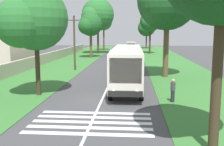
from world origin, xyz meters
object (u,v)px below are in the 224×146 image
at_px(utility_pole, 74,42).
at_px(roadside_tree_left_1, 90,25).
at_px(trailing_car_0, 130,61).
at_px(roadside_tree_left_3, 97,15).
at_px(roadside_tree_right_0, 146,28).
at_px(roadside_building, 5,41).
at_px(pedestrian, 173,90).
at_px(roadside_tree_right_3, 165,2).
at_px(trailing_car_1, 131,55).
at_px(roadside_tree_left_2, 33,20).
at_px(coach_bus, 127,65).
at_px(trailing_car_2, 114,52).
at_px(roadside_tree_right_1, 150,22).
at_px(roadside_tree_left_0, 103,22).
at_px(trailing_minibus_0, 131,46).

bearing_deg(utility_pole, roadside_tree_left_1, 2.02).
bearing_deg(trailing_car_0, roadside_tree_left_3, 19.63).
relative_size(roadside_tree_right_0, roadside_building, 0.79).
relative_size(roadside_tree_right_0, pedestrian, 5.15).
relative_size(trailing_car_0, roadside_tree_left_3, 0.34).
distance_m(roadside_tree_left_3, roadside_tree_right_3, 33.93).
bearing_deg(trailing_car_1, pedestrian, -174.10).
distance_m(roadside_tree_left_2, roadside_tree_right_0, 62.78).
bearing_deg(trailing_car_1, roadside_tree_right_0, -7.44).
height_order(coach_bus, roadside_tree_left_1, roadside_tree_left_1).
xyz_separation_m(coach_bus, roadside_tree_left_2, (-2.99, 7.22, 3.79)).
bearing_deg(trailing_car_0, trailing_car_2, 11.52).
distance_m(trailing_car_2, roadside_tree_right_0, 26.08).
distance_m(roadside_tree_left_1, roadside_tree_right_1, 16.08).
bearing_deg(pedestrian, roadside_tree_left_0, 11.29).
distance_m(roadside_building, pedestrian, 29.25).
relative_size(roadside_tree_left_2, roadside_tree_right_1, 0.89).
distance_m(roadside_tree_left_3, roadside_building, 26.27).
xyz_separation_m(roadside_tree_left_0, roadside_tree_right_1, (-10.52, -11.66, -0.30)).
distance_m(coach_bus, pedestrian, 5.65).
height_order(trailing_car_2, roadside_tree_left_2, roadside_tree_left_2).
distance_m(trailing_car_0, roadside_building, 18.57).
bearing_deg(utility_pole, roadside_tree_left_3, 1.24).
xyz_separation_m(roadside_tree_left_1, roadside_tree_left_3, (10.12, -0.01, 2.45)).
height_order(coach_bus, trailing_car_0, coach_bus).
height_order(trailing_car_2, utility_pole, utility_pole).
bearing_deg(roadside_tree_left_1, roadside_tree_right_0, -21.87).
bearing_deg(pedestrian, roadside_tree_right_3, -2.84).
height_order(trailing_car_1, roadside_building, roadside_building).
bearing_deg(roadside_tree_right_0, coach_bus, 175.79).
bearing_deg(trailing_car_1, roadside_tree_right_3, -169.24).
relative_size(roadside_tree_right_1, pedestrian, 5.67).
xyz_separation_m(trailing_car_0, utility_pole, (-5.43, 7.20, 3.05)).
height_order(trailing_minibus_0, roadside_tree_left_3, roadside_tree_left_3).
bearing_deg(trailing_car_2, roadside_building, 142.61).
bearing_deg(roadside_tree_left_2, roadside_tree_left_1, 0.95).
bearing_deg(trailing_minibus_0, roadside_building, 146.85).
height_order(trailing_car_0, roadside_tree_right_3, roadside_tree_right_3).
bearing_deg(roadside_tree_left_3, trailing_car_2, -135.83).
bearing_deg(roadside_tree_right_0, trailing_car_0, 174.17).
xyz_separation_m(trailing_minibus_0, roadside_tree_left_2, (-46.11, 7.26, 4.39)).
distance_m(trailing_minibus_0, roadside_tree_right_1, 7.93).
distance_m(roadside_tree_right_0, pedestrian, 63.29).
xyz_separation_m(roadside_tree_right_3, pedestrian, (-11.27, 0.56, -7.32)).
bearing_deg(trailing_car_1, coach_bus, 179.67).
relative_size(trailing_car_2, roadside_tree_left_1, 0.50).
bearing_deg(trailing_minibus_0, roadside_tree_right_3, -173.84).
relative_size(utility_pole, roadside_building, 0.64).
bearing_deg(roadside_tree_right_3, utility_pole, 67.47).
bearing_deg(utility_pole, coach_bus, -148.19).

